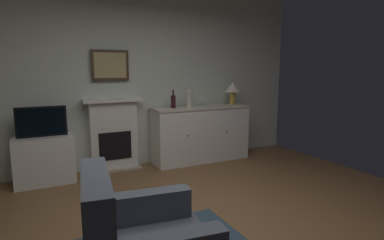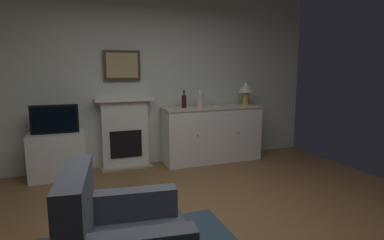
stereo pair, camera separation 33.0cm
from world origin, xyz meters
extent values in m
cube|color=silver|center=(0.00, 2.55, 1.48)|extent=(5.99, 0.06, 2.97)
cube|color=white|center=(-0.31, 2.43, 0.53)|extent=(0.70, 0.18, 1.05)
cube|color=tan|center=(-0.31, 2.33, 0.01)|extent=(0.77, 0.20, 0.03)
cube|color=black|center=(-0.31, 2.34, 0.39)|extent=(0.48, 0.02, 0.42)
cube|color=white|center=(-0.31, 2.40, 1.07)|extent=(0.87, 0.27, 0.05)
cube|color=#473323|center=(-0.31, 2.47, 1.58)|extent=(0.55, 0.03, 0.45)
cube|color=tan|center=(-0.31, 2.46, 1.58)|extent=(0.47, 0.01, 0.37)
cube|color=white|center=(1.10, 2.25, 0.44)|extent=(1.63, 0.45, 0.89)
cube|color=beige|center=(1.10, 2.25, 0.90)|extent=(1.66, 0.48, 0.03)
sphere|color=brown|center=(0.74, 2.01, 0.51)|extent=(0.02, 0.02, 0.02)
sphere|color=brown|center=(1.46, 2.01, 0.51)|extent=(0.02, 0.02, 0.02)
cylinder|color=#B79338|center=(1.72, 2.25, 1.03)|extent=(0.10, 0.10, 0.22)
cone|color=silver|center=(1.72, 2.25, 1.23)|extent=(0.26, 0.26, 0.18)
cylinder|color=#331419|center=(0.61, 2.28, 1.02)|extent=(0.08, 0.08, 0.20)
cylinder|color=#331419|center=(0.61, 2.28, 1.16)|extent=(0.03, 0.03, 0.09)
cylinder|color=silver|center=(1.02, 2.23, 0.92)|extent=(0.06, 0.06, 0.00)
cylinder|color=silver|center=(1.02, 2.23, 0.97)|extent=(0.01, 0.01, 0.09)
cone|color=silver|center=(1.02, 2.23, 1.05)|extent=(0.07, 0.07, 0.07)
cylinder|color=silver|center=(1.13, 2.24, 0.92)|extent=(0.06, 0.06, 0.00)
cylinder|color=silver|center=(1.13, 2.24, 0.97)|extent=(0.01, 0.01, 0.09)
cone|color=silver|center=(1.13, 2.24, 1.05)|extent=(0.07, 0.07, 0.07)
cylinder|color=beige|center=(0.86, 2.20, 1.04)|extent=(0.11, 0.11, 0.24)
sphere|color=beige|center=(0.86, 2.20, 1.16)|extent=(0.08, 0.08, 0.08)
cube|color=white|center=(-1.29, 2.26, 0.32)|extent=(0.75, 0.42, 0.65)
cube|color=black|center=(-1.29, 2.24, 0.85)|extent=(0.62, 0.06, 0.40)
cube|color=black|center=(-1.29, 2.21, 0.85)|extent=(0.57, 0.01, 0.35)
cube|color=#474C56|center=(-1.06, -0.44, 0.67)|extent=(0.26, 0.77, 0.50)
cube|color=#474C56|center=(-0.69, -0.16, 0.53)|extent=(0.73, 0.23, 0.22)
camera|label=1|loc=(-1.34, -2.27, 1.54)|focal=29.26mm
camera|label=2|loc=(-1.04, -2.40, 1.54)|focal=29.26mm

